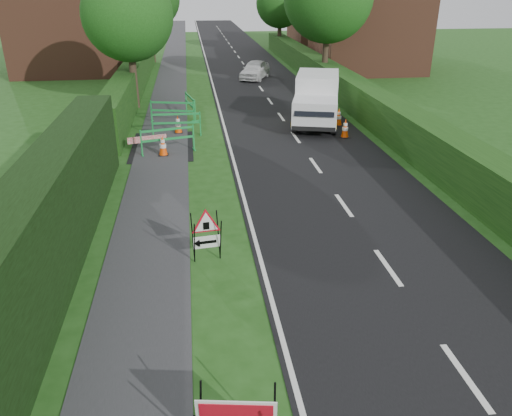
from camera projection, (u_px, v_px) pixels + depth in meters
ground at (289, 301)px, 10.24m from camera, size 120.00×120.00×0.00m
road_surface at (240, 59)px, 42.10m from camera, size 6.00×90.00×0.02m
footpath at (174, 60)px, 41.46m from camera, size 2.00×90.00×0.02m
hedge_west_near at (35, 321)px, 9.65m from camera, size 1.10×18.00×2.50m
hedge_west_far at (136, 92)px, 29.50m from camera, size 1.00×24.00×1.80m
hedge_east at (355, 110)px, 25.44m from camera, size 1.20×50.00×1.50m
house_west at (69, 29)px, 34.92m from camera, size 7.50×7.40×7.88m
house_east_a at (367, 29)px, 35.59m from camera, size 7.50×7.40×7.88m
house_east_b at (329, 16)px, 48.34m from camera, size 7.50×7.40×7.88m
tree_nw at (127, 15)px, 24.07m from camera, size 4.40×4.40×6.70m
tree_fe at (280, 3)px, 43.52m from camera, size 4.20×4.20×6.33m
triangle_sign at (205, 231)px, 11.40m from camera, size 0.86×0.86×1.12m
works_van at (317, 99)px, 22.53m from camera, size 3.06×5.06×2.17m
traffic_cone_0 at (345, 128)px, 20.80m from camera, size 0.38×0.38×0.79m
traffic_cone_1 at (339, 117)px, 22.55m from camera, size 0.38×0.38×0.79m
traffic_cone_2 at (332, 101)px, 25.47m from camera, size 0.38×0.38×0.79m
traffic_cone_3 at (163, 145)px, 18.64m from camera, size 0.38×0.38×0.79m
traffic_cone_4 at (178, 124)px, 21.43m from camera, size 0.38×0.38×0.79m
ped_barrier_0 at (168, 137)px, 18.83m from camera, size 2.08×0.84×1.00m
ped_barrier_1 at (176, 121)px, 20.97m from camera, size 2.07×0.39×1.00m
ped_barrier_2 at (172, 109)px, 22.94m from camera, size 2.08×0.82×1.00m
ped_barrier_3 at (190, 103)px, 24.03m from camera, size 0.76×2.09×1.00m
redwhite_plank at (148, 150)px, 19.38m from camera, size 1.46×0.40×0.25m
hatchback_car at (255, 70)px, 33.25m from camera, size 2.66×3.80×1.20m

